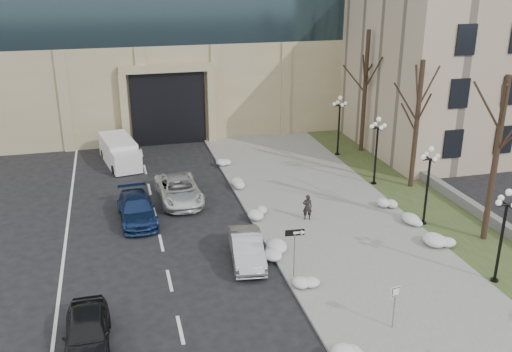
% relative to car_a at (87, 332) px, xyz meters
% --- Properties ---
extents(sidewalk, '(9.00, 40.00, 0.12)m').
position_rel_car_a_xyz_m(sidewalk, '(13.62, 8.28, -0.68)').
color(sidewalk, gray).
rests_on(sidewalk, ground).
extents(curb, '(0.30, 40.00, 0.14)m').
position_rel_car_a_xyz_m(curb, '(9.12, 8.28, -0.67)').
color(curb, gray).
rests_on(curb, ground).
extents(grass_strip, '(4.00, 40.00, 0.10)m').
position_rel_car_a_xyz_m(grass_strip, '(20.12, 8.28, -0.69)').
color(grass_strip, '#324120').
rests_on(grass_strip, ground).
extents(stone_wall, '(0.50, 30.00, 0.70)m').
position_rel_car_a_xyz_m(stone_wall, '(22.12, 10.28, -0.39)').
color(stone_wall, slate).
rests_on(stone_wall, ground).
extents(classical_building, '(22.00, 18.12, 12.00)m').
position_rel_car_a_xyz_m(classical_building, '(32.12, 22.26, 5.26)').
color(classical_building, '#BEAA8E').
rests_on(classical_building, ground).
extents(car_a, '(1.76, 4.36, 1.48)m').
position_rel_car_a_xyz_m(car_a, '(0.00, 0.00, 0.00)').
color(car_a, black).
rests_on(car_a, ground).
extents(car_b, '(2.03, 4.51, 1.44)m').
position_rel_car_a_xyz_m(car_b, '(7.62, 5.17, -0.02)').
color(car_b, '#AAADB2').
rests_on(car_b, ground).
extents(car_c, '(2.30, 5.08, 1.44)m').
position_rel_car_a_xyz_m(car_c, '(2.56, 11.50, -0.02)').
color(car_c, navy).
rests_on(car_c, ground).
extents(car_d, '(2.76, 5.54, 1.51)m').
position_rel_car_a_xyz_m(car_d, '(5.30, 13.83, 0.01)').
color(car_d, silver).
rests_on(car_d, ground).
extents(car_e, '(1.87, 3.73, 1.22)m').
position_rel_car_a_xyz_m(car_e, '(1.60, 23.14, -0.13)').
color(car_e, '#333238').
rests_on(car_e, ground).
extents(pedestrian, '(0.63, 0.49, 1.54)m').
position_rel_car_a_xyz_m(pedestrian, '(12.13, 8.96, 0.15)').
color(pedestrian, black).
rests_on(pedestrian, sidewalk).
extents(box_truck, '(2.99, 6.08, 1.85)m').
position_rel_car_a_xyz_m(box_truck, '(1.95, 22.07, 0.15)').
color(box_truck, silver).
rests_on(box_truck, ground).
extents(one_way_sign, '(0.96, 0.27, 2.58)m').
position_rel_car_a_xyz_m(one_way_sign, '(9.54, 2.97, 1.39)').
color(one_way_sign, slate).
rests_on(one_way_sign, ground).
extents(keep_sign, '(0.43, 0.11, 2.03)m').
position_rel_car_a_xyz_m(keep_sign, '(12.04, -1.88, 0.75)').
color(keep_sign, slate).
rests_on(keep_sign, ground).
extents(snow_clump_b, '(1.10, 1.60, 0.36)m').
position_rel_car_a_xyz_m(snow_clump_b, '(9.44, -2.92, -0.44)').
color(snow_clump_b, white).
rests_on(snow_clump_b, sidewalk).
extents(snow_clump_c, '(1.10, 1.60, 0.36)m').
position_rel_car_a_xyz_m(snow_clump_c, '(9.78, 1.71, -0.44)').
color(snow_clump_c, white).
rests_on(snow_clump_c, sidewalk).
extents(snow_clump_d, '(1.10, 1.60, 0.36)m').
position_rel_car_a_xyz_m(snow_clump_d, '(9.25, 5.34, -0.44)').
color(snow_clump_d, white).
rests_on(snow_clump_d, sidewalk).
extents(snow_clump_e, '(1.10, 1.60, 0.36)m').
position_rel_car_a_xyz_m(snow_clump_e, '(9.54, 9.98, -0.44)').
color(snow_clump_e, white).
rests_on(snow_clump_e, sidewalk).
extents(snow_clump_f, '(1.10, 1.60, 0.36)m').
position_rel_car_a_xyz_m(snow_clump_f, '(9.24, 14.98, -0.44)').
color(snow_clump_f, white).
rests_on(snow_clump_f, sidewalk).
extents(snow_clump_g, '(1.10, 1.60, 0.36)m').
position_rel_car_a_xyz_m(snow_clump_g, '(9.37, 19.43, -0.44)').
color(snow_clump_g, white).
rests_on(snow_clump_g, sidewalk).
extents(snow_clump_i, '(1.10, 1.60, 0.36)m').
position_rel_car_a_xyz_m(snow_clump_i, '(17.82, 3.78, -0.44)').
color(snow_clump_i, white).
rests_on(snow_clump_i, sidewalk).
extents(snow_clump_j, '(1.10, 1.60, 0.36)m').
position_rel_car_a_xyz_m(snow_clump_j, '(17.61, 9.03, -0.44)').
color(snow_clump_j, white).
rests_on(snow_clump_j, sidewalk).
extents(snow_clump_k, '(1.10, 1.60, 0.36)m').
position_rel_car_a_xyz_m(snow_clump_k, '(17.65, 7.17, -0.44)').
color(snow_clump_k, white).
rests_on(snow_clump_k, sidewalk).
extents(lamppost_a, '(1.18, 1.18, 4.76)m').
position_rel_car_a_xyz_m(lamppost_a, '(18.42, 0.28, 2.33)').
color(lamppost_a, black).
rests_on(lamppost_a, ground).
extents(lamppost_b, '(1.18, 1.18, 4.76)m').
position_rel_car_a_xyz_m(lamppost_b, '(18.42, 6.78, 2.33)').
color(lamppost_b, black).
rests_on(lamppost_b, ground).
extents(lamppost_c, '(1.18, 1.18, 4.76)m').
position_rel_car_a_xyz_m(lamppost_c, '(18.42, 13.28, 2.33)').
color(lamppost_c, black).
rests_on(lamppost_c, ground).
extents(lamppost_d, '(1.18, 1.18, 4.76)m').
position_rel_car_a_xyz_m(lamppost_d, '(18.42, 19.78, 2.33)').
color(lamppost_d, black).
rests_on(lamppost_d, ground).
extents(tree_near, '(3.20, 3.20, 9.00)m').
position_rel_car_a_xyz_m(tree_near, '(20.62, 4.28, 5.09)').
color(tree_near, black).
rests_on(tree_near, ground).
extents(tree_mid, '(3.20, 3.20, 8.50)m').
position_rel_car_a_xyz_m(tree_mid, '(20.62, 12.28, 4.76)').
color(tree_mid, black).
rests_on(tree_mid, ground).
extents(tree_far, '(3.20, 3.20, 9.50)m').
position_rel_car_a_xyz_m(tree_far, '(20.62, 20.28, 5.41)').
color(tree_far, black).
rests_on(tree_far, ground).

